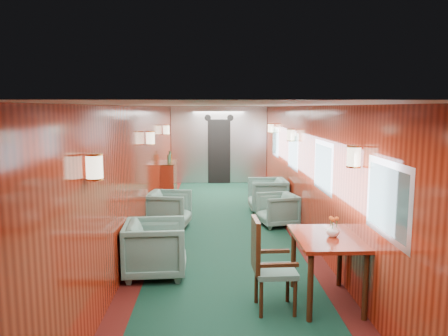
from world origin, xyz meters
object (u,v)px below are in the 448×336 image
credenza (169,180)px  armchair_right_near (277,210)px  armchair_right_far (267,195)px  dining_table (327,247)px  armchair_left_far (169,210)px  side_chair (267,261)px  armchair_left_near (156,248)px

credenza → armchair_right_near: 3.55m
armchair_right_near → armchair_right_far: size_ratio=0.85×
credenza → dining_table: bearing=-68.0°
armchair_left_far → armchair_right_near: size_ratio=1.12×
side_chair → armchair_left_far: 3.88m
armchair_right_near → dining_table: bearing=-11.8°
dining_table → armchair_right_far: bearing=91.0°
armchair_left_far → armchair_right_near: armchair_left_far is taller
side_chair → credenza: 6.52m
credenza → armchair_right_far: credenza is taller
armchair_right_near → armchair_right_far: (-0.04, 1.19, 0.06)m
armchair_left_far → armchair_right_far: (2.12, 1.30, 0.02)m
dining_table → armchair_right_near: dining_table is taller
armchair_left_far → credenza: bearing=14.1°
armchair_left_near → armchair_right_far: (2.08, 3.76, -0.01)m
dining_table → armchair_left_far: (-2.22, 3.40, -0.33)m
dining_table → armchair_right_near: 3.52m
armchair_left_far → armchair_right_near: (2.16, 0.10, -0.04)m
dining_table → armchair_left_near: dining_table is taller
side_chair → armchair_left_near: size_ratio=1.28×
side_chair → armchair_right_near: (0.70, 3.69, -0.27)m
armchair_left_far → armchair_right_far: size_ratio=0.95×
credenza → armchair_right_near: credenza is taller
credenza → armchair_right_near: bearing=-47.2°
side_chair → armchair_right_far: 4.93m
dining_table → side_chair: 0.79m
dining_table → credenza: 6.59m
dining_table → side_chair: size_ratio=1.01×
dining_table → side_chair: bearing=-166.8°
armchair_left_near → armchair_right_near: size_ratio=1.20×
armchair_right_near → credenza: bearing=-150.1°
dining_table → armchair_left_near: bearing=156.5°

